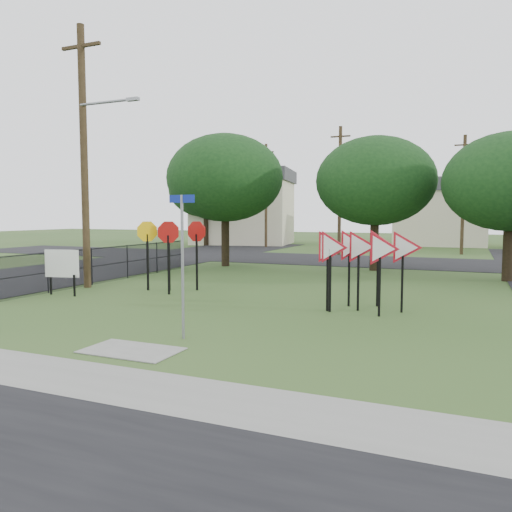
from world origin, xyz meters
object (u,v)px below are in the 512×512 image
Objects in this scene: stop_sign_cluster at (170,239)px; info_board at (62,265)px; street_name_sign at (182,258)px; yield_sign_cluster at (361,251)px.

stop_sign_cluster is 3.89m from info_board.
street_name_sign is 8.10m from info_board.
street_name_sign is 1.25× the size of stop_sign_cluster.
info_board is at bearing 152.92° from street_name_sign.
street_name_sign reaches higher than stop_sign_cluster.
street_name_sign is at bearing -121.59° from yield_sign_cluster.
yield_sign_cluster is (7.25, -1.04, -0.14)m from stop_sign_cluster.
street_name_sign is at bearing -27.08° from info_board.
yield_sign_cluster is at bearing -8.14° from stop_sign_cluster.
yield_sign_cluster is at bearing 58.41° from street_name_sign.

